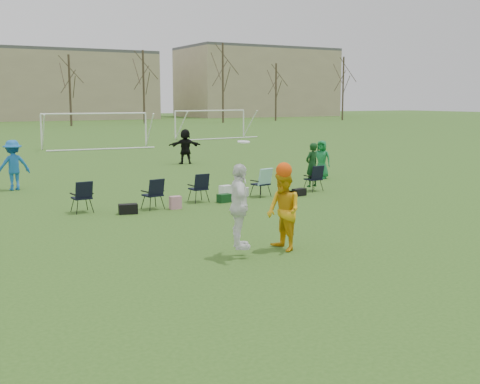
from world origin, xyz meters
TOP-DOWN VIEW (x-y plane):
  - ground at (0.00, 0.00)m, footprint 260.00×260.00m
  - fielder_blue at (-4.23, 13.69)m, footprint 1.29×0.84m
  - fielder_green_far at (7.94, 10.81)m, footprint 0.90×0.96m
  - fielder_black at (5.23, 19.17)m, footprint 1.80×0.92m
  - center_contest at (-0.86, 1.07)m, footprint 1.91×1.17m
  - sideline_setup at (1.78, 7.87)m, footprint 9.33×2.30m
  - goal_mid at (4.00, 32.00)m, footprint 7.40×0.63m
  - goal_right at (16.00, 38.00)m, footprint 7.35×1.14m
  - building_row at (6.73, 96.00)m, footprint 126.00×16.00m

SIDE VIEW (x-z plane):
  - ground at x=0.00m, z-range 0.00..0.00m
  - sideline_setup at x=1.78m, z-range -0.36..1.43m
  - fielder_green_far at x=7.94m, z-range 0.00..1.65m
  - fielder_black at x=5.23m, z-range 0.00..1.85m
  - fielder_blue at x=-4.23m, z-range 0.00..1.89m
  - center_contest at x=-0.86m, z-range -0.24..2.28m
  - goal_mid at x=4.00m, z-range 0.69..3.15m
  - goal_right at x=16.00m, z-range 0.69..3.15m
  - building_row at x=6.73m, z-range -0.51..12.49m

